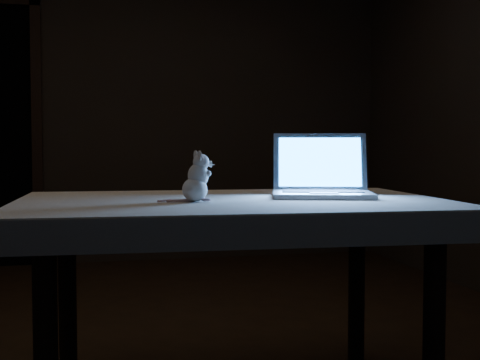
{
  "coord_description": "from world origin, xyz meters",
  "views": [
    {
      "loc": [
        -0.21,
        -2.84,
        0.95
      ],
      "look_at": [
        0.31,
        -0.66,
        0.83
      ],
      "focal_mm": 48.0,
      "sensor_mm": 36.0,
      "label": 1
    }
  ],
  "objects": [
    {
      "name": "table",
      "position": [
        0.28,
        -0.63,
        0.38
      ],
      "size": [
        1.45,
        0.98,
        0.75
      ],
      "primitive_type": null,
      "rotation": [
        0.0,
        0.0,
        -0.05
      ],
      "color": "black",
      "rests_on": "floor"
    },
    {
      "name": "laptop",
      "position": [
        0.63,
        -0.61,
        0.89
      ],
      "size": [
        0.44,
        0.41,
        0.25
      ],
      "primitive_type": null,
      "rotation": [
        0.0,
        0.0,
        -0.29
      ],
      "color": "#A1A1A6",
      "rests_on": "tablecloth"
    },
    {
      "name": "tablecloth",
      "position": [
        0.26,
        -0.65,
        0.71
      ],
      "size": [
        1.53,
        1.05,
        0.1
      ],
      "primitive_type": null,
      "rotation": [
        0.0,
        0.0,
        -0.03
      ],
      "color": "beige",
      "rests_on": "table"
    },
    {
      "name": "floor",
      "position": [
        0.0,
        0.0,
        0.0
      ],
      "size": [
        5.0,
        5.0,
        0.0
      ],
      "primitive_type": "plane",
      "color": "black",
      "rests_on": "ground"
    },
    {
      "name": "plush_mouse",
      "position": [
        0.14,
        -0.7,
        0.85
      ],
      "size": [
        0.14,
        0.14,
        0.17
      ],
      "primitive_type": null,
      "rotation": [
        0.0,
        0.0,
        -0.12
      ],
      "color": "white",
      "rests_on": "tablecloth"
    },
    {
      "name": "back_wall",
      "position": [
        0.0,
        2.5,
        1.3
      ],
      "size": [
        4.5,
        0.04,
        2.6
      ],
      "primitive_type": "cube",
      "color": "black",
      "rests_on": "ground"
    }
  ]
}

